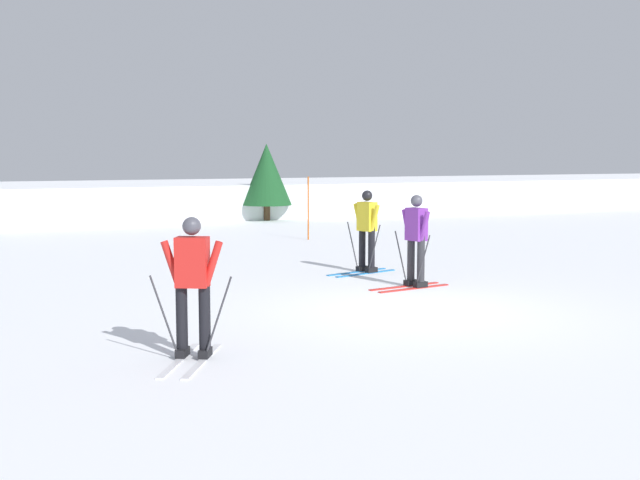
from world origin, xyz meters
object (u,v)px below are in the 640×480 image
at_px(skier_yellow, 367,229).
at_px(trail_marker_pole, 308,208).
at_px(conifer_far_left, 267,175).
at_px(skier_red, 192,283).
at_px(skier_purple, 416,238).

bearing_deg(skier_yellow, trail_marker_pole, 77.37).
height_order(skier_yellow, conifer_far_left, conifer_far_left).
bearing_deg(skier_red, skier_yellow, 46.57).
bearing_deg(skier_yellow, conifer_far_left, 78.49).
height_order(skier_yellow, skier_purple, same).
bearing_deg(skier_purple, trail_marker_pole, 80.13).
bearing_deg(skier_red, trail_marker_pole, 60.96).
bearing_deg(skier_red, conifer_far_left, 67.26).
distance_m(skier_yellow, skier_red, 7.49).
height_order(skier_yellow, skier_red, same).
distance_m(trail_marker_pole, conifer_far_left, 7.04).
relative_size(skier_purple, conifer_far_left, 0.60).
relative_size(skier_yellow, skier_purple, 1.00).
xyz_separation_m(skier_red, skier_purple, (5.12, 3.42, -0.00)).
distance_m(skier_yellow, conifer_far_left, 13.60).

